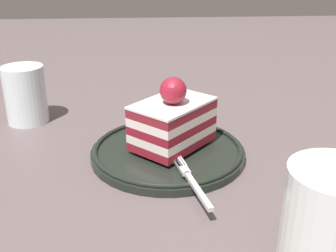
{
  "coord_description": "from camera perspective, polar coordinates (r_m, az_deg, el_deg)",
  "views": [
    {
      "loc": [
        -0.5,
        0.04,
        0.26
      ],
      "look_at": [
        -0.0,
        0.01,
        0.05
      ],
      "focal_mm": 44.28,
      "sensor_mm": 36.0,
      "label": 1
    }
  ],
  "objects": [
    {
      "name": "ground_plane",
      "position": [
        0.56,
        0.67,
        -4.12
      ],
      "size": [
        2.4,
        2.4,
        0.0
      ],
      "primitive_type": "plane",
      "color": "#594B4D"
    },
    {
      "name": "dessert_plate",
      "position": [
        0.56,
        0.0,
        -3.56
      ],
      "size": [
        0.21,
        0.21,
        0.02
      ],
      "color": "black",
      "rests_on": "ground_plane"
    },
    {
      "name": "cake_slice",
      "position": [
        0.54,
        0.95,
        0.73
      ],
      "size": [
        0.13,
        0.12,
        0.1
      ],
      "color": "maroon",
      "rests_on": "dessert_plate"
    },
    {
      "name": "fork",
      "position": [
        0.47,
        3.11,
        -7.33
      ],
      "size": [
        0.12,
        0.03,
        0.0
      ],
      "color": "silver",
      "rests_on": "dessert_plate"
    },
    {
      "name": "drink_glass_near",
      "position": [
        0.69,
        -18.99,
        3.74
      ],
      "size": [
        0.06,
        0.06,
        0.09
      ],
      "color": "silver",
      "rests_on": "ground_plane"
    },
    {
      "name": "drink_glass_far",
      "position": [
        0.38,
        21.34,
        -12.62
      ],
      "size": [
        0.08,
        0.08,
        0.1
      ],
      "color": "white",
      "rests_on": "ground_plane"
    }
  ]
}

